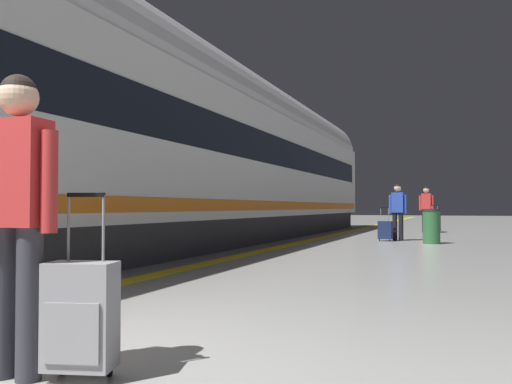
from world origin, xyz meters
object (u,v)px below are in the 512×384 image
object	(u,v)px
passenger_near	(398,208)
waste_bin	(431,226)
traveller_foreground	(15,202)
rolling_suitcase_foreground	(81,315)
suitcase_mid	(435,223)
high_speed_train	(192,144)
passenger_mid	(426,206)
suitcase_near	(385,230)

from	to	relation	value
passenger_near	waste_bin	world-z (taller)	passenger_near
traveller_foreground	rolling_suitcase_foreground	distance (m)	0.74
suitcase_mid	high_speed_train	bearing A→B (deg)	-119.89
passenger_mid	passenger_near	bearing A→B (deg)	-95.02
passenger_mid	rolling_suitcase_foreground	bearing A→B (deg)	-92.59
rolling_suitcase_foreground	waste_bin	bearing A→B (deg)	83.83
traveller_foreground	passenger_near	size ratio (longest dim) A/B	1.06
passenger_mid	waste_bin	xyz separation A→B (m)	(0.47, -6.50, -0.55)
rolling_suitcase_foreground	passenger_mid	size ratio (longest dim) A/B	0.60
traveller_foreground	high_speed_train	bearing A→B (deg)	111.96
high_speed_train	waste_bin	distance (m)	6.54
high_speed_train	passenger_near	world-z (taller)	high_speed_train
rolling_suitcase_foreground	passenger_near	size ratio (longest dim) A/B	0.65
high_speed_train	suitcase_mid	size ratio (longest dim) A/B	28.73
high_speed_train	suitcase_near	distance (m)	5.97
rolling_suitcase_foreground	suitcase_near	xyz separation A→B (m)	(0.04, 12.87, -0.05)
high_speed_train	suitcase_mid	bearing A→B (deg)	60.11
rolling_suitcase_foreground	passenger_near	bearing A→B (deg)	88.42
passenger_near	traveller_foreground	bearing A→B (deg)	-93.14
traveller_foreground	waste_bin	world-z (taller)	traveller_foreground
suitcase_near	waste_bin	size ratio (longest dim) A/B	1.05
traveller_foreground	suitcase_near	xyz separation A→B (m)	(0.41, 12.99, -0.68)
rolling_suitcase_foreground	passenger_near	xyz separation A→B (m)	(0.36, 13.20, 0.58)
suitcase_mid	traveller_foreground	bearing A→B (deg)	-94.74
high_speed_train	passenger_mid	bearing A→B (deg)	62.43
passenger_near	passenger_mid	size ratio (longest dim) A/B	0.93
passenger_near	suitcase_near	xyz separation A→B (m)	(-0.32, -0.33, -0.63)
waste_bin	rolling_suitcase_foreground	bearing A→B (deg)	-96.17
suitcase_near	waste_bin	bearing A→B (deg)	-27.82
passenger_mid	waste_bin	world-z (taller)	passenger_mid
high_speed_train	passenger_near	xyz separation A→B (m)	(4.48, 4.01, -1.56)
waste_bin	passenger_mid	bearing A→B (deg)	94.13
suitcase_near	high_speed_train	bearing A→B (deg)	-138.53
suitcase_near	suitcase_mid	distance (m)	5.63
traveller_foreground	rolling_suitcase_foreground	xyz separation A→B (m)	(0.37, 0.12, -0.64)
suitcase_mid	passenger_mid	bearing A→B (deg)	135.67
passenger_near	passenger_mid	distance (m)	5.52
waste_bin	high_speed_train	bearing A→B (deg)	-151.05
passenger_mid	high_speed_train	bearing A→B (deg)	-117.57
traveller_foreground	rolling_suitcase_foreground	bearing A→B (deg)	18.47
traveller_foreground	waste_bin	distance (m)	12.44
traveller_foreground	passenger_mid	distance (m)	18.86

